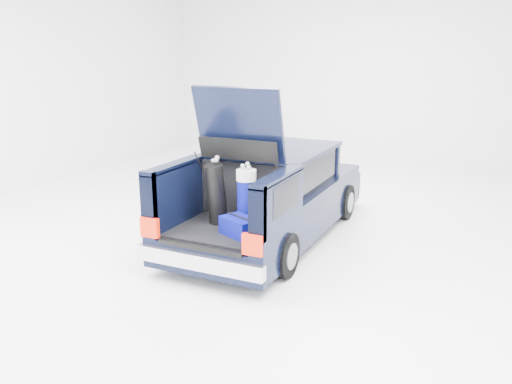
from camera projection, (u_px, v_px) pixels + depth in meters
The scene contains 6 objects.
ground at pixel (269, 237), 8.76m from camera, with size 14.00×14.00×0.00m, color white.
car at pixel (272, 195), 8.68m from camera, with size 1.87×4.65×2.47m.
red_suitcase at pixel (269, 207), 7.39m from camera, with size 0.36×0.26×0.56m.
black_golf_bag at pixel (216, 194), 7.41m from camera, with size 0.33×0.40×0.95m.
blue_golf_bag at pixel (246, 198), 7.29m from camera, with size 0.30×0.30×0.90m.
blue_duffel at pixel (240, 226), 7.03m from camera, with size 0.59×0.50×0.26m.
Camera 1 is at (3.34, -7.56, 2.99)m, focal length 38.00 mm.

